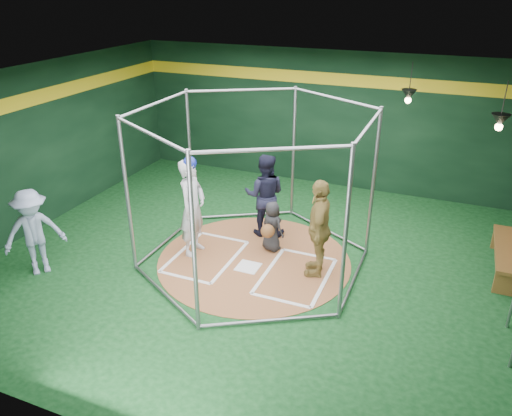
% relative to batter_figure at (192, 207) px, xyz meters
% --- Properties ---
extents(room_shell, '(10.10, 9.10, 3.53)m').
position_rel_batter_figure_xyz_m(room_shell, '(1.24, 0.16, 0.73)').
color(room_shell, '#0C3413').
rests_on(room_shell, ground).
extents(clay_disc, '(3.80, 3.80, 0.01)m').
position_rel_batter_figure_xyz_m(clay_disc, '(1.24, 0.16, -1.01)').
color(clay_disc, '#985D37').
rests_on(clay_disc, ground).
extents(home_plate, '(0.43, 0.43, 0.01)m').
position_rel_batter_figure_xyz_m(home_plate, '(1.24, -0.14, -1.00)').
color(home_plate, white).
rests_on(home_plate, clay_disc).
extents(batter_box_left, '(1.17, 1.77, 0.01)m').
position_rel_batter_figure_xyz_m(batter_box_left, '(0.29, -0.09, -1.00)').
color(batter_box_left, white).
rests_on(batter_box_left, clay_disc).
extents(batter_box_right, '(1.17, 1.77, 0.01)m').
position_rel_batter_figure_xyz_m(batter_box_right, '(2.19, -0.09, -1.00)').
color(batter_box_right, white).
rests_on(batter_box_right, clay_disc).
extents(batting_cage, '(4.05, 4.67, 3.00)m').
position_rel_batter_figure_xyz_m(batting_cage, '(1.24, 0.16, 0.48)').
color(batting_cage, gray).
rests_on(batting_cage, ground).
extents(pendant_lamp_near, '(0.34, 0.34, 0.90)m').
position_rel_batter_figure_xyz_m(pendant_lamp_near, '(3.44, 3.76, 1.72)').
color(pendant_lamp_near, black).
rests_on(pendant_lamp_near, room_shell).
extents(pendant_lamp_far, '(0.34, 0.34, 0.90)m').
position_rel_batter_figure_xyz_m(pendant_lamp_far, '(5.24, 2.16, 1.72)').
color(pendant_lamp_far, black).
rests_on(pendant_lamp_far, room_shell).
extents(batter_figure, '(0.49, 0.73, 2.04)m').
position_rel_batter_figure_xyz_m(batter_figure, '(0.00, 0.00, 0.00)').
color(batter_figure, '#B9B8BF').
rests_on(batter_figure, clay_disc).
extents(visitor_leopard, '(0.66, 1.17, 1.88)m').
position_rel_batter_figure_xyz_m(visitor_leopard, '(2.51, 0.20, -0.07)').
color(visitor_leopard, tan).
rests_on(visitor_leopard, clay_disc).
extents(catcher_figure, '(0.61, 0.64, 1.06)m').
position_rel_batter_figure_xyz_m(catcher_figure, '(1.42, 0.67, -0.48)').
color(catcher_figure, black).
rests_on(catcher_figure, clay_disc).
extents(umpire, '(1.02, 0.89, 1.80)m').
position_rel_batter_figure_xyz_m(umpire, '(1.02, 1.30, -0.11)').
color(umpire, black).
rests_on(umpire, clay_disc).
extents(bystander_blue, '(1.16, 1.24, 1.68)m').
position_rel_batter_figure_xyz_m(bystander_blue, '(-2.34, -1.77, -0.18)').
color(bystander_blue, '#8B9AB8').
rests_on(bystander_blue, ground).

